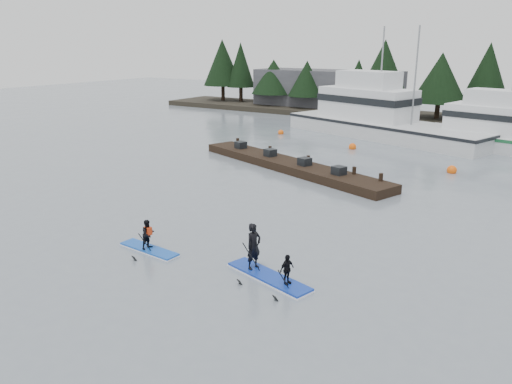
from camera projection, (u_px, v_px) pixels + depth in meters
The scene contains 12 objects.
ground at pixel (175, 254), 20.00m from camera, with size 160.00×160.00×0.00m, color slate.
far_shore at pixel (437, 119), 53.74m from camera, with size 70.00×8.00×0.60m, color #2D281E.
treeline at pixel (436, 122), 53.83m from camera, with size 60.00×4.00×8.00m, color black, non-canonical shape.
waterfront_building at pixel (327, 91), 62.00m from camera, with size 18.00×6.00×5.00m, color #4C4C51.
fishing_boat_large at pixel (381, 127), 45.30m from camera, with size 20.07×10.95×10.73m.
fishing_boat_medium at pixel (509, 142), 39.22m from camera, with size 16.07×7.65×9.08m.
floating_dock at pixel (289, 165), 33.48m from camera, with size 16.53×2.20×0.55m, color black.
buoy_b at pixel (352, 149), 40.02m from camera, with size 0.60×0.60×0.60m, color #FF5E0C.
buoy_d at pixel (451, 173), 32.60m from camera, with size 0.63×0.63×0.63m, color #FF5E0C.
buoy_a at pixel (281, 134), 46.61m from camera, with size 0.53×0.53×0.53m, color #FF5E0C.
paddleboard_solo at pixel (148, 240), 20.20m from camera, with size 2.87×1.11×1.81m.
paddleboard_duo at pixel (265, 262), 17.89m from camera, with size 3.69×1.77×2.39m.
Camera 1 is at (12.74, -13.75, 8.09)m, focal length 35.00 mm.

